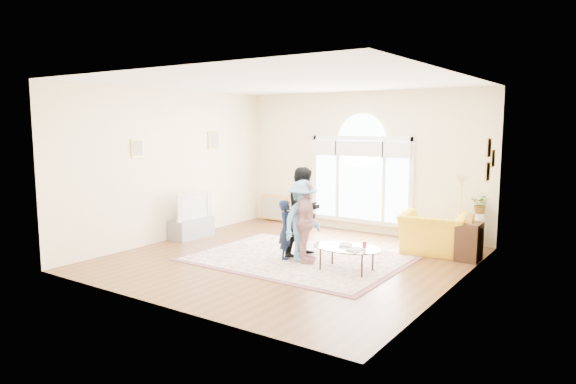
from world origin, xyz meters
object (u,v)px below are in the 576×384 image
Objects in this scene: television at (191,206)px; armchair at (433,233)px; tv_console at (192,228)px; coffee_table at (347,248)px; area_rug at (297,258)px.

television is 5.09m from armchair.
coffee_table is (4.02, -0.40, 0.19)m from tv_console.
tv_console is at bearing 172.66° from coffee_table.
area_rug is at bearing -3.60° from tv_console.
coffee_table is at bearing -5.65° from television.
armchair is (4.81, 1.64, -0.32)m from television.
armchair is at bearing 43.44° from area_rug.
armchair is at bearing 67.04° from coffee_table.
television is (-2.88, 0.18, 0.70)m from area_rug.
area_rug is at bearing -3.61° from television.
television is 4.04m from coffee_table.
armchair reaches higher than tv_console.
tv_console reaches higher than area_rug.
television is 0.82× the size of coffee_table.
tv_console is 1.00× the size of television.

